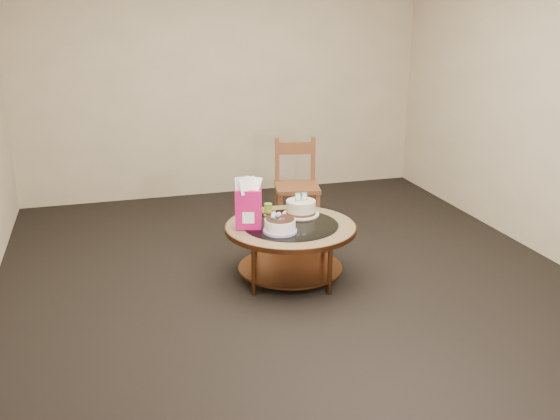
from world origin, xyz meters
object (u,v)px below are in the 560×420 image
object	(u,v)px
gift_bag	(248,203)
cream_cake	(301,208)
coffee_table	(291,234)
dining_chair	(297,185)
decorated_cake	(280,226)

from	to	relation	value
gift_bag	cream_cake	bearing A→B (deg)	37.09
cream_cake	coffee_table	bearing A→B (deg)	-128.13
gift_bag	dining_chair	world-z (taller)	dining_chair
coffee_table	decorated_cake	xyz separation A→B (m)	(-0.13, -0.14, 0.13)
decorated_cake	coffee_table	bearing A→B (deg)	47.60
coffee_table	decorated_cake	size ratio (longest dim) A/B	4.04
cream_cake	decorated_cake	bearing A→B (deg)	-130.58
cream_cake	dining_chair	size ratio (longest dim) A/B	0.34
coffee_table	dining_chair	distance (m)	1.15
decorated_cake	gift_bag	bearing A→B (deg)	142.30
gift_bag	dining_chair	bearing A→B (deg)	72.07
decorated_cake	dining_chair	distance (m)	1.32
cream_cake	dining_chair	world-z (taller)	dining_chair
coffee_table	gift_bag	bearing A→B (deg)	177.04
gift_bag	dining_chair	xyz separation A→B (m)	(0.72, 1.06, -0.21)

